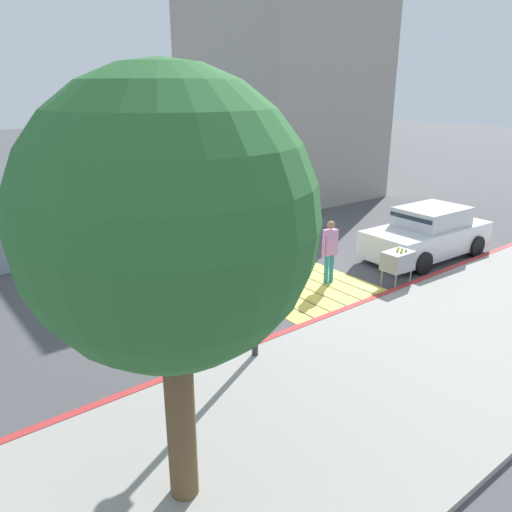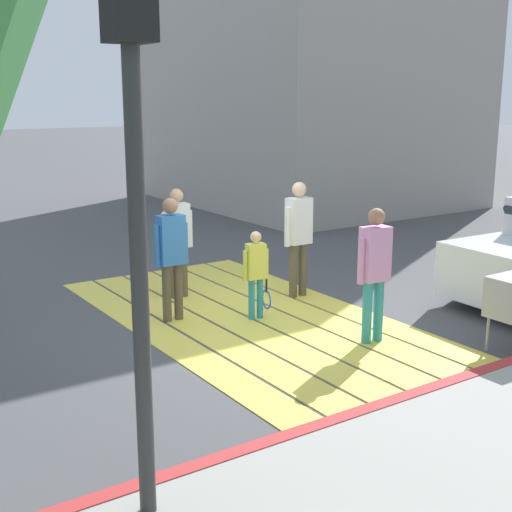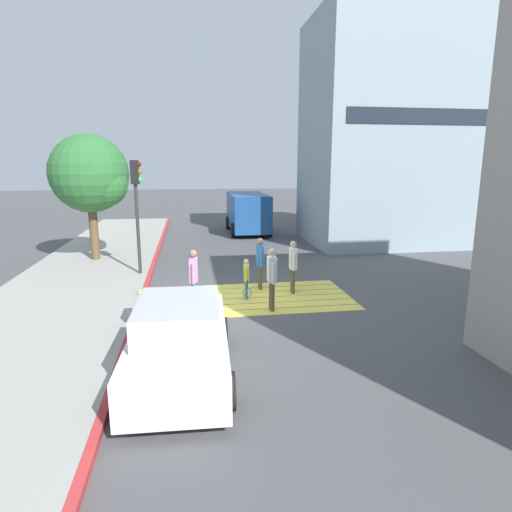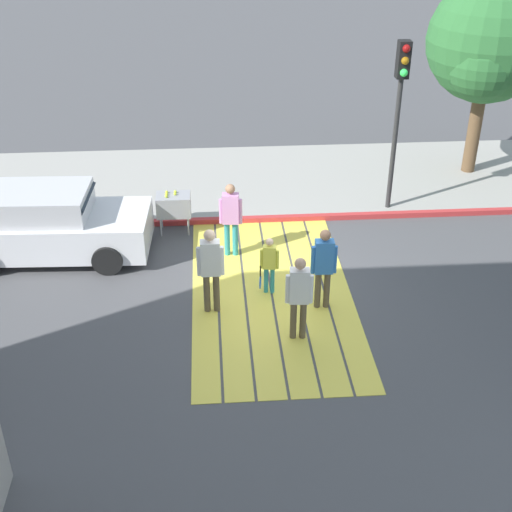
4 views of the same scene
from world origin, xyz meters
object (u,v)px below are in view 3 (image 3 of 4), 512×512
Objects in this scene: pedestrian_adult_trailing at (260,260)px; pedestrian_adult_lead at (293,263)px; street_tree at (92,176)px; tennis_ball_cart at (145,302)px; pedestrian_teen_behind at (272,275)px; van_down_street at (248,212)px; pedestrian_adult_side at (194,275)px; traffic_light_corner at (137,194)px; pedestrian_child_with_racket at (246,277)px; car_parked_near_curb at (180,341)px.

pedestrian_adult_lead is at bearing -31.77° from pedestrian_adult_trailing.
street_tree reaches higher than tennis_ball_cart.
pedestrian_teen_behind is at bearing -90.69° from pedestrian_adult_trailing.
pedestrian_adult_side is at bearing -104.02° from van_down_street.
pedestrian_adult_lead is 0.95× the size of pedestrian_teen_behind.
pedestrian_teen_behind reaches higher than pedestrian_adult_side.
traffic_light_corner is 5.87m from tennis_ball_cart.
van_down_street is 10.49m from street_tree.
pedestrian_child_with_racket is at bearing 23.51° from pedestrian_adult_side.
pedestrian_adult_trailing is 1.00× the size of pedestrian_adult_side.
traffic_light_corner is 5.15m from pedestrian_adult_trailing.
street_tree reaches higher than pedestrian_adult_lead.
street_tree is 3.06× the size of pedestrian_adult_side.
pedestrian_adult_side is (-3.17, -1.10, 0.01)m from pedestrian_adult_lead.
street_tree is 8.42m from pedestrian_adult_trailing.
car_parked_near_curb is at bearing -102.00° from van_down_street.
van_down_street reaches higher than pedestrian_adult_side.
car_parked_near_curb is 4.29× the size of tennis_ball_cart.
pedestrian_adult_lead is at bearing 57.65° from pedestrian_teen_behind.
street_tree is 9.04m from tennis_ball_cart.
traffic_light_corner reaches higher than van_down_street.
traffic_light_corner is 6.22m from pedestrian_adult_lead.
car_parked_near_curb is at bearing -71.55° from tennis_ball_cart.
pedestrian_teen_behind reaches higher than pedestrian_adult_lead.
traffic_light_corner is at bearing 132.19° from pedestrian_teen_behind.
street_tree reaches higher than pedestrian_child_with_racket.
pedestrian_teen_behind reaches higher than tennis_ball_cart.
street_tree reaches higher than pedestrian_adult_side.
van_down_street is 14.36m from pedestrian_teen_behind.
traffic_light_corner is 2.45× the size of pedestrian_adult_trailing.
pedestrian_adult_side is 2.23m from pedestrian_teen_behind.
pedestrian_child_with_racket is at bearing 67.52° from car_parked_near_curb.
tennis_ball_cart is at bearing -133.55° from pedestrian_adult_side.
pedestrian_adult_side is 1.37× the size of pedestrian_child_with_racket.
pedestrian_teen_behind reaches higher than pedestrian_adult_trailing.
car_parked_near_curb is at bearing -94.82° from pedestrian_adult_side.
pedestrian_adult_trailing is 1.37× the size of pedestrian_child_with_racket.
pedestrian_adult_trailing is at bearing -39.58° from street_tree.
pedestrian_adult_lead is 1.86m from pedestrian_teen_behind.
van_down_street is 0.98× the size of street_tree.
pedestrian_adult_lead is 1.14m from pedestrian_adult_trailing.
car_parked_near_curb is 0.84× the size of van_down_street.
traffic_light_corner is 6.41m from pedestrian_teen_behind.
van_down_street is 3.00× the size of pedestrian_adult_trailing.
car_parked_near_curb is at bearing -114.02° from pedestrian_adult_trailing.
pedestrian_adult_trailing is at bearing 148.23° from pedestrian_adult_lead.
pedestrian_teen_behind is (6.14, -7.27, -2.58)m from street_tree.
street_tree is (-7.42, -7.03, 2.35)m from van_down_street.
traffic_light_corner is 2.35× the size of pedestrian_teen_behind.
pedestrian_teen_behind is at bearing 54.50° from car_parked_near_curb.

